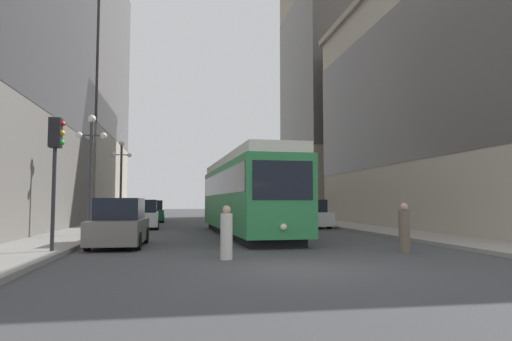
{
  "coord_description": "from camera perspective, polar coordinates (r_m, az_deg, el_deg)",
  "views": [
    {
      "loc": [
        -3.1,
        -10.97,
        1.67
      ],
      "look_at": [
        0.06,
        7.56,
        2.99
      ],
      "focal_mm": 31.65,
      "sensor_mm": 36.0,
      "label": 1
    }
  ],
  "objects": [
    {
      "name": "sidewalk_left",
      "position": [
        51.23,
        -15.27,
        -5.65
      ],
      "size": [
        2.89,
        120.0,
        0.15
      ],
      "primitive_type": "cube",
      "color": "gray",
      "rests_on": "ground"
    },
    {
      "name": "lamp_post_left_near",
      "position": [
        22.51,
        -20.13,
        1.75
      ],
      "size": [
        1.41,
        0.36,
        5.63
      ],
      "color": "#333338",
      "rests_on": "sidewalk_left"
    },
    {
      "name": "ground_plane",
      "position": [
        11.52,
        6.19,
        -12.34
      ],
      "size": [
        200.0,
        200.0,
        0.0
      ],
      "primitive_type": "plane",
      "color": "#424244"
    },
    {
      "name": "parked_car_left_far",
      "position": [
        17.85,
        -16.85,
        -6.5
      ],
      "size": [
        1.98,
        4.31,
        1.82
      ],
      "rotation": [
        0.0,
        0.0,
        -0.03
      ],
      "color": "black",
      "rests_on": "ground"
    },
    {
      "name": "building_right_corner",
      "position": [
        32.54,
        24.94,
        8.16
      ],
      "size": [
        11.87,
        24.57,
        16.23
      ],
      "color": "#B2A893",
      "rests_on": "ground"
    },
    {
      "name": "traffic_light_near_left",
      "position": [
        15.66,
        -24.0,
        2.6
      ],
      "size": [
        0.47,
        0.36,
        4.19
      ],
      "color": "#232328",
      "rests_on": "sidewalk_left"
    },
    {
      "name": "parked_car_left_near",
      "position": [
        39.33,
        -12.93,
        -5.11
      ],
      "size": [
        2.05,
        4.75,
        1.82
      ],
      "rotation": [
        0.0,
        0.0,
        0.05
      ],
      "color": "black",
      "rests_on": "ground"
    },
    {
      "name": "parked_car_left_mid",
      "position": [
        29.57,
        -14.0,
        -5.5
      ],
      "size": [
        2.02,
        4.43,
        1.82
      ],
      "rotation": [
        0.0,
        0.0,
        0.04
      ],
      "color": "black",
      "rests_on": "ground"
    },
    {
      "name": "transit_bus",
      "position": [
        40.8,
        0.32,
        -3.62
      ],
      "size": [
        3.01,
        11.67,
        3.45
      ],
      "rotation": [
        0.0,
        0.0,
        -0.04
      ],
      "color": "black",
      "rests_on": "ground"
    },
    {
      "name": "streetcar",
      "position": [
        22.91,
        -1.42,
        -2.94
      ],
      "size": [
        3.24,
        14.58,
        3.89
      ],
      "rotation": [
        0.0,
        0.0,
        0.04
      ],
      "color": "black",
      "rests_on": "ground"
    },
    {
      "name": "parked_car_right_far",
      "position": [
        29.94,
        6.68,
        -5.57
      ],
      "size": [
        2.03,
        4.76,
        1.82
      ],
      "rotation": [
        0.0,
        0.0,
        3.18
      ],
      "color": "black",
      "rests_on": "ground"
    },
    {
      "name": "building_right_midblock",
      "position": [
        53.81,
        12.38,
        10.44
      ],
      "size": [
        14.87,
        14.97,
        29.12
      ],
      "color": "gray",
      "rests_on": "ground"
    },
    {
      "name": "pedestrian_crossing_near",
      "position": [
        13.33,
        -3.76,
        -8.05
      ],
      "size": [
        0.35,
        0.35,
        1.57
      ],
      "rotation": [
        0.0,
        0.0,
        5.43
      ],
      "color": "beige",
      "rests_on": "ground"
    },
    {
      "name": "lamp_post_left_far",
      "position": [
        33.49,
        -16.68,
        0.13
      ],
      "size": [
        1.41,
        0.36,
        5.9
      ],
      "color": "#333338",
      "rests_on": "sidewalk_left"
    },
    {
      "name": "sidewalk_right",
      "position": [
        52.2,
        2.69,
        -5.76
      ],
      "size": [
        2.89,
        120.0,
        0.15
      ],
      "primitive_type": "cube",
      "color": "gray",
      "rests_on": "ground"
    },
    {
      "name": "pedestrian_crossing_far",
      "position": [
        15.94,
        18.24,
        -7.08
      ],
      "size": [
        0.37,
        0.37,
        1.64
      ],
      "rotation": [
        0.0,
        0.0,
        3.99
      ],
      "color": "#6B5B4C",
      "rests_on": "ground"
    },
    {
      "name": "building_left_corner",
      "position": [
        51.1,
        -25.3,
        13.33
      ],
      "size": [
        14.95,
        21.9,
        32.12
      ],
      "color": "#B2A893",
      "rests_on": "ground"
    }
  ]
}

